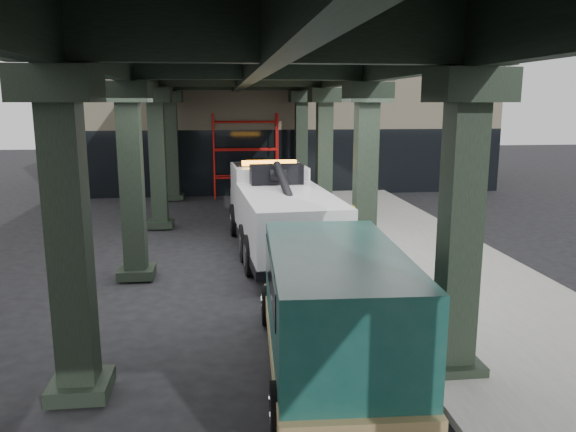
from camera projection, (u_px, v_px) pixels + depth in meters
ground at (275, 300)px, 13.02m from camera, size 90.00×90.00×0.00m
sidewalk at (430, 266)px, 15.47m from camera, size 5.00×40.00×0.15m
lane_stripe at (330, 272)px, 15.16m from camera, size 0.12×38.00×0.01m
viaduct at (250, 63)px, 13.84m from camera, size 7.40×32.00×6.40m
building at (276, 111)px, 31.92m from camera, size 22.00×10.00×8.00m
scaffolding at (246, 153)px, 26.86m from camera, size 3.08×0.88×4.00m
tow_truck at (278, 208)px, 17.01m from camera, size 2.91×8.56×2.76m
towed_van at (332, 307)px, 9.21m from camera, size 2.44×5.64×2.25m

